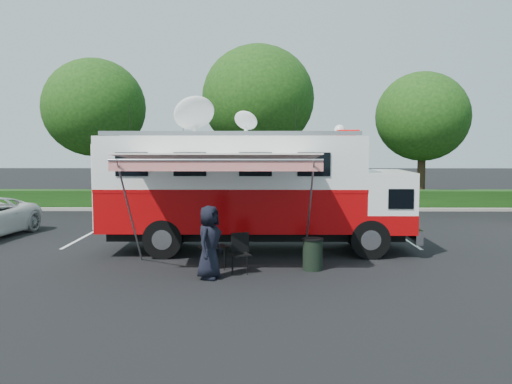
% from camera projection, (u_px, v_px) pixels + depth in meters
% --- Properties ---
extents(ground_plane, '(120.00, 120.00, 0.00)m').
position_uv_depth(ground_plane, '(256.00, 251.00, 18.66)').
color(ground_plane, black).
rests_on(ground_plane, ground).
extents(back_border, '(60.00, 6.14, 8.87)m').
position_uv_depth(back_border, '(279.00, 116.00, 31.07)').
color(back_border, '#9E998E').
rests_on(back_border, ground_plane).
extents(stall_lines, '(24.12, 5.50, 0.01)m').
position_uv_depth(stall_lines, '(243.00, 236.00, 21.65)').
color(stall_lines, silver).
rests_on(stall_lines, ground_plane).
extents(command_truck, '(10.01, 2.75, 4.81)m').
position_uv_depth(command_truck, '(253.00, 188.00, 18.48)').
color(command_truck, black).
rests_on(command_truck, ground_plane).
extents(awning, '(5.47, 2.81, 3.30)m').
position_uv_depth(awning, '(219.00, 159.00, 15.55)').
color(awning, white).
rests_on(awning, ground_plane).
extents(person, '(0.91, 1.10, 1.92)m').
position_uv_depth(person, '(210.00, 279.00, 14.90)').
color(person, black).
rests_on(person, ground_plane).
extents(folding_table, '(0.90, 0.78, 0.64)m').
position_uv_depth(folding_table, '(214.00, 248.00, 16.03)').
color(folding_table, black).
rests_on(folding_table, ground_plane).
extents(folding_chair, '(0.66, 0.70, 1.07)m').
position_uv_depth(folding_chair, '(240.00, 249.00, 15.61)').
color(folding_chair, black).
rests_on(folding_chair, ground_plane).
extents(trash_bin, '(0.60, 0.60, 0.89)m').
position_uv_depth(trash_bin, '(313.00, 254.00, 15.87)').
color(trash_bin, black).
rests_on(trash_bin, ground_plane).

